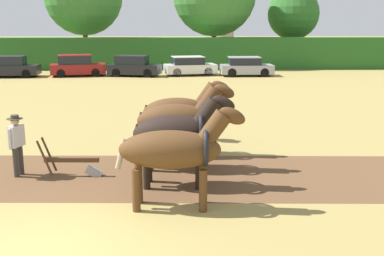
{
  "coord_description": "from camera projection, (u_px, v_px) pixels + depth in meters",
  "views": [
    {
      "loc": [
        2.57,
        -7.92,
        4.1
      ],
      "look_at": [
        2.98,
        5.43,
        1.1
      ],
      "focal_mm": 45.0,
      "sensor_mm": 36.0,
      "label": 1
    }
  ],
  "objects": [
    {
      "name": "ground_plane",
      "position": [
        34.0,
        256.0,
        8.55
      ],
      "size": [
        240.0,
        240.0,
        0.0
      ],
      "primitive_type": "plane",
      "color": "#998447"
    },
    {
      "name": "plowed_furrow_strip",
      "position": [
        2.0,
        176.0,
        12.97
      ],
      "size": [
        31.17,
        5.14,
        0.01
      ],
      "primitive_type": "cube",
      "rotation": [
        0.0,
        0.0,
        -0.04
      ],
      "color": "brown",
      "rests_on": "ground"
    },
    {
      "name": "hedgerow",
      "position": [
        147.0,
        53.0,
        40.9
      ],
      "size": [
        68.55,
        1.58,
        2.69
      ],
      "primitive_type": "cube",
      "color": "#286023",
      "rests_on": "ground"
    },
    {
      "name": "tree_center",
      "position": [
        293.0,
        14.0,
        44.86
      ],
      "size": [
        4.79,
        4.79,
        7.1
      ],
      "color": "#4C3823",
      "rests_on": "ground"
    },
    {
      "name": "draft_horse_lead_left",
      "position": [
        175.0,
        150.0,
        10.51
      ],
      "size": [
        2.91,
        0.99,
        2.36
      ],
      "rotation": [
        0.0,
        0.0,
        -0.04
      ],
      "color": "#513319",
      "rests_on": "ground"
    },
    {
      "name": "draft_horse_lead_right",
      "position": [
        177.0,
        134.0,
        11.93
      ],
      "size": [
        2.68,
        1.09,
        2.39
      ],
      "rotation": [
        0.0,
        0.0,
        -0.04
      ],
      "color": "black",
      "rests_on": "ground"
    },
    {
      "name": "draft_horse_trail_left",
      "position": [
        180.0,
        121.0,
        13.35
      ],
      "size": [
        2.85,
        1.09,
        2.47
      ],
      "rotation": [
        0.0,
        0.0,
        -0.04
      ],
      "color": "#513319",
      "rests_on": "ground"
    },
    {
      "name": "draft_horse_trail_right",
      "position": [
        181.0,
        113.0,
        14.79
      ],
      "size": [
        2.83,
        1.08,
        2.38
      ],
      "rotation": [
        0.0,
        0.0,
        -0.04
      ],
      "color": "#513319",
      "rests_on": "ground"
    },
    {
      "name": "plow",
      "position": [
        77.0,
        164.0,
        12.89
      ],
      "size": [
        1.7,
        0.48,
        1.13
      ],
      "rotation": [
        0.0,
        0.0,
        -0.04
      ],
      "color": "#4C331E",
      "rests_on": "ground"
    },
    {
      "name": "farmer_at_plow",
      "position": [
        17.0,
        141.0,
        12.77
      ],
      "size": [
        0.42,
        0.62,
        1.67
      ],
      "rotation": [
        0.0,
        0.0,
        -0.33
      ],
      "color": "#38332D",
      "rests_on": "ground"
    },
    {
      "name": "farmer_beside_team",
      "position": [
        202.0,
        115.0,
        16.67
      ],
      "size": [
        0.36,
        0.59,
        1.54
      ],
      "rotation": [
        0.0,
        0.0,
        0.4
      ],
      "color": "#28334C",
      "rests_on": "ground"
    },
    {
      "name": "parked_car_far_left",
      "position": [
        10.0,
        67.0,
        35.43
      ],
      "size": [
        4.14,
        2.13,
        1.55
      ],
      "rotation": [
        0.0,
        0.0,
        0.08
      ],
      "color": "black",
      "rests_on": "ground"
    },
    {
      "name": "parked_car_left",
      "position": [
        77.0,
        66.0,
        36.06
      ],
      "size": [
        4.29,
        2.54,
        1.59
      ],
      "rotation": [
        0.0,
        0.0,
        0.2
      ],
      "color": "maroon",
      "rests_on": "ground"
    },
    {
      "name": "parked_car_center_left",
      "position": [
        134.0,
        66.0,
        35.92
      ],
      "size": [
        4.07,
        2.37,
        1.54
      ],
      "rotation": [
        0.0,
        0.0,
        -0.18
      ],
      "color": "black",
      "rests_on": "ground"
    },
    {
      "name": "parked_car_center",
      "position": [
        190.0,
        66.0,
        36.54
      ],
      "size": [
        4.13,
        2.5,
        1.44
      ],
      "rotation": [
        0.0,
        0.0,
        0.2
      ],
      "color": "silver",
      "rests_on": "ground"
    },
    {
      "name": "parked_car_center_right",
      "position": [
        246.0,
        67.0,
        36.1
      ],
      "size": [
        3.93,
        1.81,
        1.43
      ],
      "rotation": [
        0.0,
        0.0,
        0.02
      ],
      "color": "#9E9EA8",
      "rests_on": "ground"
    }
  ]
}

